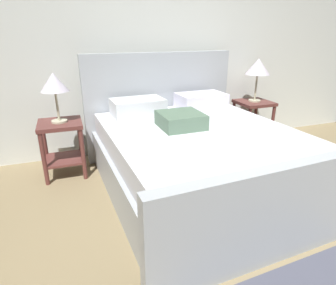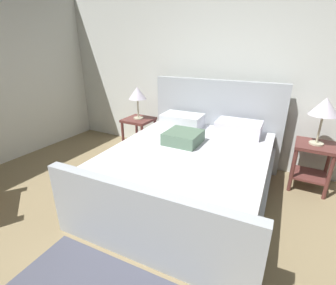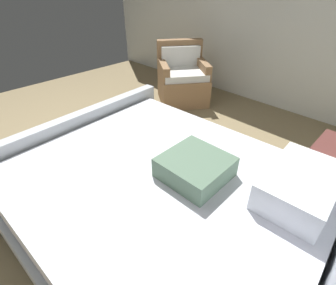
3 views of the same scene
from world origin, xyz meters
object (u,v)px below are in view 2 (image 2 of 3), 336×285
table_lamp_right (325,108)px  nightstand_right (312,159)px  nightstand_left (139,130)px  bed (191,168)px  table_lamp_left (137,94)px

table_lamp_right → nightstand_right: bearing=-99.5°
nightstand_right → nightstand_left: size_ratio=1.00×
bed → nightstand_right: size_ratio=3.83×
nightstand_left → nightstand_right: bearing=3.0°
nightstand_right → nightstand_left: same height
bed → table_lamp_left: bed is taller
nightstand_left → table_lamp_left: bearing=90.0°
bed → nightstand_left: bed is taller
table_lamp_right → nightstand_left: bearing=-177.0°
bed → nightstand_right: bearing=34.2°
nightstand_right → table_lamp_left: bearing=-177.0°
bed → table_lamp_left: 1.58m
table_lamp_right → table_lamp_left: 2.51m
bed → table_lamp_left: size_ratio=4.53×
nightstand_right → nightstand_left: 2.51m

